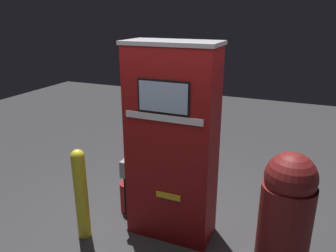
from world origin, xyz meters
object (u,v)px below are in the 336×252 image
at_px(gas_pump, 172,144).
at_px(safety_bollard, 81,192).
at_px(trash_bin, 286,210).
at_px(squeegee_bucket, 129,196).

height_order(gas_pump, safety_bollard, gas_pump).
bearing_deg(gas_pump, safety_bollard, -151.70).
xyz_separation_m(gas_pump, trash_bin, (1.22, -0.06, -0.47)).
bearing_deg(gas_pump, squeegee_bucket, 165.01).
distance_m(safety_bollard, squeegee_bucket, 0.78).
distance_m(gas_pump, safety_bollard, 1.13).
xyz_separation_m(gas_pump, squeegee_bucket, (-0.66, 0.18, -0.89)).
relative_size(gas_pump, trash_bin, 1.79).
xyz_separation_m(safety_bollard, trash_bin, (2.10, 0.41, 0.06)).
bearing_deg(safety_bollard, gas_pump, 28.30).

